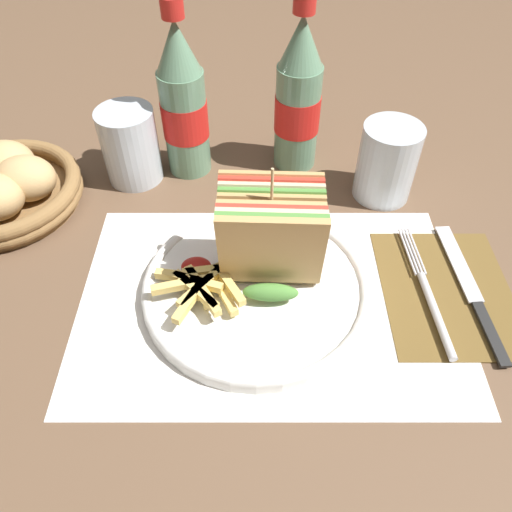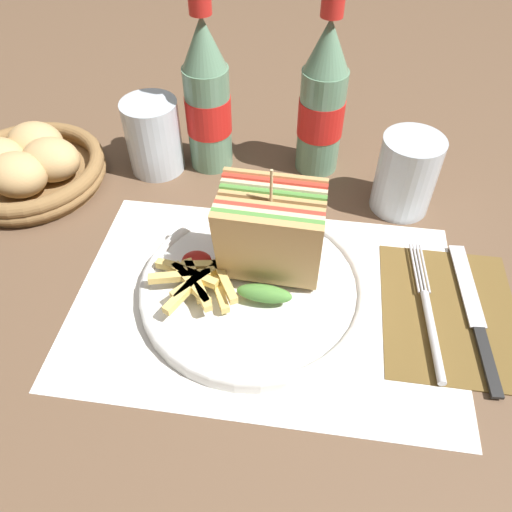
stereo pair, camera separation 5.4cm
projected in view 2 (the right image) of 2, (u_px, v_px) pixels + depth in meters
The scene contains 14 objects.
ground_plane at pixel (264, 310), 0.56m from camera, with size 4.00×4.00×0.00m, color brown.
placemat at pixel (266, 301), 0.56m from camera, with size 0.43×0.29×0.00m.
plate_main at pixel (254, 287), 0.57m from camera, with size 0.26×0.26×0.02m.
club_sandwich at pixel (273, 240), 0.53m from camera, with size 0.11×0.10×0.15m.
fries_pile at pixel (198, 279), 0.55m from camera, with size 0.10×0.09×0.02m.
ketchup_blob at pixel (197, 260), 0.57m from camera, with size 0.03×0.03×0.01m.
napkin at pixel (449, 312), 0.55m from camera, with size 0.15×0.19×0.00m.
fork at pixel (430, 320), 0.54m from camera, with size 0.02×0.19×0.01m.
knife at pixel (475, 315), 0.54m from camera, with size 0.03×0.20×0.00m.
coke_bottle_near at pixel (207, 100), 0.67m from camera, with size 0.06×0.06×0.24m.
coke_bottle_far at pixel (322, 103), 0.66m from camera, with size 0.06×0.06×0.24m.
glass_near at pixel (406, 174), 0.64m from camera, with size 0.08×0.08×0.10m.
glass_far at pixel (154, 141), 0.70m from camera, with size 0.08×0.08×0.10m.
bread_basket at pixel (29, 167), 0.69m from camera, with size 0.21×0.21×0.07m.
Camera 2 is at (0.04, -0.33, 0.45)m, focal length 35.00 mm.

